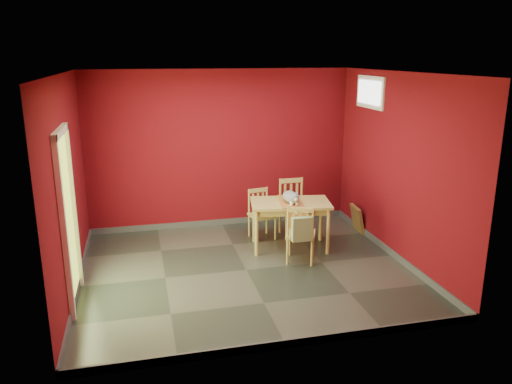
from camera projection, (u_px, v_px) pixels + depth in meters
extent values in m
plane|color=#2D342D|center=(246.00, 270.00, 7.01)|extent=(4.50, 4.50, 0.00)
plane|color=#5F0911|center=(221.00, 150.00, 8.52)|extent=(4.50, 0.00, 4.50)
plane|color=#5F0911|center=(290.00, 225.00, 4.78)|extent=(4.50, 0.00, 4.50)
plane|color=#5F0911|center=(68.00, 187.00, 6.14)|extent=(0.00, 4.00, 4.00)
plane|color=#5F0911|center=(399.00, 168.00, 7.16)|extent=(0.00, 4.00, 4.00)
plane|color=white|center=(245.00, 73.00, 6.29)|extent=(4.50, 4.50, 0.00)
cube|color=#3F4244|center=(222.00, 222.00, 8.86)|extent=(4.50, 0.02, 0.10)
cube|color=#3F4244|center=(288.00, 344.00, 5.14)|extent=(4.50, 0.02, 0.10)
cube|color=#3F4244|center=(79.00, 283.00, 6.49)|extent=(0.03, 4.00, 0.10)
cube|color=#3F4244|center=(391.00, 252.00, 7.50)|extent=(0.03, 4.00, 0.10)
cube|color=#B7D838|center=(67.00, 222.00, 5.86)|extent=(0.02, 0.85, 2.05)
cube|color=white|center=(64.00, 232.00, 5.42)|extent=(0.06, 0.08, 2.13)
cube|color=white|center=(73.00, 207.00, 6.29)|extent=(0.06, 0.08, 2.13)
cube|color=white|center=(60.00, 132.00, 5.58)|extent=(0.06, 1.01, 0.08)
cube|color=white|center=(370.00, 92.00, 7.82)|extent=(0.03, 0.90, 0.50)
cube|color=white|center=(369.00, 92.00, 7.82)|extent=(0.02, 0.76, 0.36)
cube|color=silver|center=(308.00, 202.00, 9.15)|extent=(0.08, 0.02, 0.12)
cube|color=tan|center=(290.00, 203.00, 7.63)|extent=(1.30, 0.89, 0.04)
cube|color=tan|center=(290.00, 207.00, 7.65)|extent=(1.16, 0.76, 0.10)
cylinder|color=tan|center=(257.00, 233.00, 7.42)|extent=(0.06, 0.06, 0.71)
cylinder|color=tan|center=(254.00, 221.00, 7.97)|extent=(0.06, 0.06, 0.71)
cylinder|color=tan|center=(328.00, 232.00, 7.48)|extent=(0.06, 0.06, 0.71)
cylinder|color=tan|center=(321.00, 219.00, 8.04)|extent=(0.06, 0.06, 0.71)
cube|color=#AB662C|center=(290.00, 201.00, 7.62)|extent=(0.46, 0.75, 0.01)
cube|color=#AB662C|center=(297.00, 220.00, 7.33)|extent=(0.34, 0.07, 0.35)
cube|color=tan|center=(262.00, 215.00, 8.14)|extent=(0.44, 0.44, 0.04)
cylinder|color=tan|center=(257.00, 232.00, 7.98)|extent=(0.03, 0.03, 0.37)
cylinder|color=tan|center=(249.00, 226.00, 8.27)|extent=(0.03, 0.03, 0.37)
cylinder|color=tan|center=(275.00, 229.00, 8.12)|extent=(0.03, 0.03, 0.37)
cylinder|color=tan|center=(267.00, 223.00, 8.40)|extent=(0.03, 0.03, 0.37)
cylinder|color=tan|center=(249.00, 201.00, 8.15)|extent=(0.03, 0.03, 0.40)
cylinder|color=tan|center=(267.00, 199.00, 8.29)|extent=(0.03, 0.03, 0.40)
cube|color=tan|center=(258.00, 190.00, 8.18)|extent=(0.34, 0.10, 0.06)
cube|color=tan|center=(253.00, 203.00, 8.19)|extent=(0.03, 0.02, 0.31)
cube|color=tan|center=(258.00, 202.00, 8.23)|extent=(0.03, 0.02, 0.31)
cube|color=tan|center=(263.00, 201.00, 8.27)|extent=(0.03, 0.02, 0.31)
cube|color=tan|center=(294.00, 210.00, 8.24)|extent=(0.44, 0.44, 0.04)
cylinder|color=tan|center=(286.00, 228.00, 8.08)|extent=(0.04, 0.04, 0.43)
cylinder|color=tan|center=(280.00, 220.00, 8.43)|extent=(0.04, 0.04, 0.43)
cylinder|color=tan|center=(308.00, 226.00, 8.17)|extent=(0.04, 0.04, 0.43)
cylinder|color=tan|center=(301.00, 219.00, 8.52)|extent=(0.04, 0.04, 0.43)
cylinder|color=tan|center=(280.00, 192.00, 8.30)|extent=(0.04, 0.04, 0.47)
cylinder|color=tan|center=(302.00, 191.00, 8.39)|extent=(0.04, 0.04, 0.47)
cube|color=tan|center=(291.00, 181.00, 8.29)|extent=(0.40, 0.04, 0.07)
cube|color=tan|center=(285.00, 195.00, 8.33)|extent=(0.04, 0.02, 0.36)
cube|color=tan|center=(291.00, 194.00, 8.36)|extent=(0.04, 0.02, 0.36)
cube|color=tan|center=(297.00, 194.00, 8.38)|extent=(0.04, 0.02, 0.36)
cube|color=tan|center=(301.00, 234.00, 7.22)|extent=(0.53, 0.53, 0.04)
cylinder|color=tan|center=(313.00, 244.00, 7.42)|extent=(0.03, 0.03, 0.40)
cylinder|color=tan|center=(312.00, 253.00, 7.09)|extent=(0.03, 0.03, 0.40)
cylinder|color=tan|center=(290.00, 243.00, 7.47)|extent=(0.03, 0.03, 0.40)
cylinder|color=tan|center=(287.00, 252.00, 7.14)|extent=(0.03, 0.03, 0.40)
cylinder|color=tan|center=(313.00, 223.00, 6.97)|extent=(0.03, 0.03, 0.44)
cylinder|color=tan|center=(288.00, 222.00, 7.02)|extent=(0.03, 0.03, 0.44)
cube|color=tan|center=(301.00, 210.00, 6.94)|extent=(0.35, 0.17, 0.07)
cube|color=tan|center=(307.00, 225.00, 6.99)|extent=(0.04, 0.03, 0.34)
cube|color=tan|center=(300.00, 225.00, 7.00)|extent=(0.04, 0.03, 0.34)
cube|color=tan|center=(293.00, 224.00, 7.02)|extent=(0.04, 0.03, 0.34)
cube|color=#7E9B63|center=(302.00, 229.00, 6.94)|extent=(0.29, 0.09, 0.35)
cylinder|color=#7E9B63|center=(295.00, 212.00, 6.91)|extent=(0.01, 0.15, 0.01)
cylinder|color=#7E9B63|center=(307.00, 211.00, 6.95)|extent=(0.01, 0.15, 0.01)
cube|color=brown|center=(357.00, 219.00, 8.50)|extent=(0.18, 0.45, 0.44)
cube|color=black|center=(357.00, 219.00, 8.50)|extent=(0.12, 0.31, 0.31)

